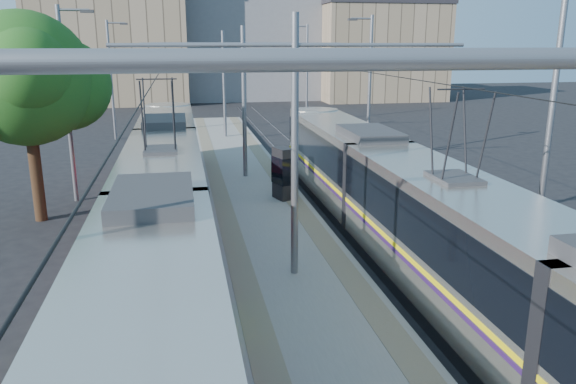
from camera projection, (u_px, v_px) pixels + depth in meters
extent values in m
cube|color=gray|center=(254.00, 195.00, 24.38)|extent=(4.00, 50.00, 0.30)
cube|color=gray|center=(220.00, 193.00, 24.08)|extent=(0.70, 50.00, 0.01)
cube|color=gray|center=(286.00, 190.00, 24.60)|extent=(0.70, 50.00, 0.01)
cube|color=gray|center=(152.00, 203.00, 23.64)|extent=(0.07, 70.00, 0.03)
cube|color=gray|center=(186.00, 201.00, 23.90)|extent=(0.07, 70.00, 0.03)
cube|color=gray|center=(318.00, 194.00, 24.94)|extent=(0.07, 70.00, 0.03)
cube|color=gray|center=(349.00, 193.00, 25.20)|extent=(0.07, 70.00, 0.03)
cube|color=black|center=(166.00, 246.00, 18.16)|extent=(2.30, 28.74, 0.40)
cube|color=beige|center=(163.00, 196.00, 17.73)|extent=(2.40, 27.14, 2.90)
cube|color=black|center=(163.00, 181.00, 17.60)|extent=(2.43, 27.14, 1.30)
cube|color=yellow|center=(164.00, 209.00, 17.83)|extent=(2.43, 27.14, 0.12)
cube|color=red|center=(165.00, 224.00, 17.96)|extent=(2.42, 27.14, 1.10)
cube|color=#2D2D30|center=(160.00, 147.00, 17.31)|extent=(1.68, 3.00, 0.30)
cube|color=black|center=(445.00, 295.00, 14.59)|extent=(2.30, 31.47, 0.40)
cube|color=#BAB5AA|center=(450.00, 235.00, 14.16)|extent=(2.40, 29.87, 2.90)
cube|color=black|center=(451.00, 217.00, 14.03)|extent=(2.43, 29.87, 1.30)
cube|color=yellow|center=(448.00, 250.00, 14.26)|extent=(2.43, 29.87, 0.12)
cube|color=#2C1448|center=(448.00, 256.00, 14.30)|extent=(2.43, 29.87, 0.10)
cube|color=#2D2D30|center=(455.00, 174.00, 13.75)|extent=(1.68, 3.00, 0.30)
cylinder|color=gray|center=(295.00, 150.00, 14.90)|extent=(0.20, 0.20, 7.00)
cylinder|color=gray|center=(295.00, 45.00, 14.20)|extent=(9.20, 0.10, 0.10)
cylinder|color=gray|center=(244.00, 103.00, 26.28)|extent=(0.20, 0.20, 7.00)
cylinder|color=gray|center=(243.00, 44.00, 25.59)|extent=(9.20, 0.10, 0.10)
cylinder|color=gray|center=(224.00, 85.00, 37.67)|extent=(0.20, 0.20, 7.00)
cylinder|color=gray|center=(223.00, 43.00, 36.97)|extent=(9.20, 0.10, 0.10)
cylinder|color=black|center=(162.00, 69.00, 22.33)|extent=(0.02, 70.00, 0.02)
cylinder|color=black|center=(336.00, 67.00, 23.63)|extent=(0.02, 70.00, 0.02)
cylinder|color=gray|center=(67.00, 107.00, 22.98)|extent=(0.18, 0.18, 8.00)
cube|color=#2D2D30|center=(87.00, 11.00, 22.21)|extent=(0.50, 0.22, 0.12)
cylinder|color=gray|center=(111.00, 81.00, 38.17)|extent=(0.18, 0.18, 8.00)
cube|color=#2D2D30|center=(124.00, 24.00, 37.39)|extent=(0.50, 0.22, 0.12)
cylinder|color=gray|center=(549.00, 134.00, 16.20)|extent=(0.18, 0.18, 8.00)
cylinder|color=gray|center=(369.00, 90.00, 31.38)|extent=(0.18, 0.18, 8.00)
cube|color=#2D2D30|center=(352.00, 19.00, 30.21)|extent=(0.50, 0.22, 0.12)
cylinder|color=gray|center=(307.00, 74.00, 46.56)|extent=(0.18, 0.18, 8.00)
cube|color=#2D2D30|center=(294.00, 27.00, 45.40)|extent=(0.50, 0.22, 0.12)
cube|color=black|center=(283.00, 173.00, 22.97)|extent=(0.82, 1.05, 2.13)
cube|color=black|center=(283.00, 170.00, 22.94)|extent=(0.87, 1.10, 1.11)
cylinder|color=#382314|center=(37.00, 179.00, 21.01)|extent=(0.44, 0.44, 3.20)
sphere|color=#154C18|center=(25.00, 79.00, 20.05)|extent=(4.80, 4.80, 4.80)
sphere|color=#154C18|center=(65.00, 85.00, 21.10)|extent=(3.40, 3.40, 3.40)
cube|color=gray|center=(112.00, 38.00, 61.60)|extent=(16.00, 12.00, 14.06)
cube|color=slate|center=(252.00, 39.00, 68.32)|extent=(18.00, 14.00, 13.82)
cube|color=gray|center=(378.00, 53.00, 65.56)|extent=(14.00, 10.00, 10.59)
cube|color=#262328|center=(380.00, 3.00, 64.13)|extent=(14.28, 10.20, 0.50)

